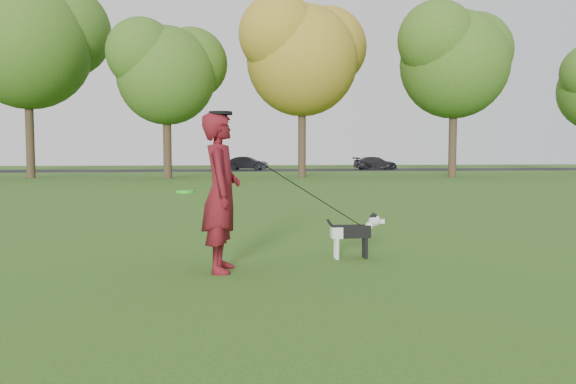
{
  "coord_description": "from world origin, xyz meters",
  "views": [
    {
      "loc": [
        -1.19,
        -7.52,
        1.48
      ],
      "look_at": [
        -0.24,
        -0.03,
        0.95
      ],
      "focal_mm": 35.0,
      "sensor_mm": 36.0,
      "label": 1
    }
  ],
  "objects": [
    {
      "name": "ground",
      "position": [
        0.0,
        0.0,
        0.0
      ],
      "size": [
        120.0,
        120.0,
        0.0
      ],
      "primitive_type": "plane",
      "color": "#285116",
      "rests_on": "ground"
    },
    {
      "name": "tree_row",
      "position": [
        -1.43,
        26.07,
        7.41
      ],
      "size": [
        51.74,
        8.86,
        12.01
      ],
      "color": "#38281C",
      "rests_on": "ground"
    },
    {
      "name": "road",
      "position": [
        0.0,
        40.0,
        0.01
      ],
      "size": [
        120.0,
        7.0,
        0.02
      ],
      "primitive_type": "cube",
      "color": "black",
      "rests_on": "ground"
    },
    {
      "name": "car_right",
      "position": [
        12.55,
        40.0,
        0.58
      ],
      "size": [
        3.99,
        1.96,
        1.12
      ],
      "primitive_type": "imported",
      "rotation": [
        0.0,
        0.0,
        1.68
      ],
      "color": "#242228",
      "rests_on": "road"
    },
    {
      "name": "man",
      "position": [
        -1.14,
        -0.54,
        0.99
      ],
      "size": [
        0.54,
        0.76,
        1.98
      ],
      "primitive_type": "imported",
      "rotation": [
        0.0,
        0.0,
        1.48
      ],
      "color": "#540C20",
      "rests_on": "ground"
    },
    {
      "name": "dog",
      "position": [
        0.73,
        0.08,
        0.4
      ],
      "size": [
        0.85,
        0.17,
        0.65
      ],
      "color": "black",
      "rests_on": "ground"
    },
    {
      "name": "car_mid",
      "position": [
        1.37,
        40.0,
        0.59
      ],
      "size": [
        3.64,
        2.2,
        1.13
      ],
      "primitive_type": "imported",
      "rotation": [
        0.0,
        0.0,
        1.26
      ],
      "color": "black",
      "rests_on": "road"
    },
    {
      "name": "man_held_items",
      "position": [
        0.08,
        -0.26,
        0.91
      ],
      "size": [
        2.54,
        0.8,
        1.55
      ],
      "color": "#1CE41E",
      "rests_on": "ground"
    }
  ]
}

